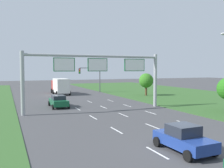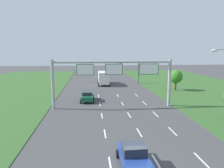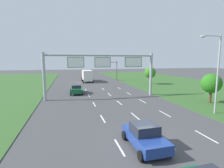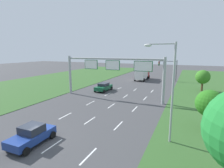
{
  "view_description": "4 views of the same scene",
  "coord_description": "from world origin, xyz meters",
  "px_view_note": "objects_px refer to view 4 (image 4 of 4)",
  "views": [
    {
      "loc": [
        -10.03,
        -12.51,
        5.06
      ],
      "look_at": [
        2.08,
        15.9,
        3.18
      ],
      "focal_mm": 40.0,
      "sensor_mm": 36.0,
      "label": 1
    },
    {
      "loc": [
        -3.04,
        -14.81,
        8.36
      ],
      "look_at": [
        0.13,
        18.12,
        3.1
      ],
      "focal_mm": 35.0,
      "sensor_mm": 36.0,
      "label": 2
    },
    {
      "loc": [
        -4.94,
        -10.73,
        5.9
      ],
      "look_at": [
        1.67,
        15.81,
        2.12
      ],
      "focal_mm": 28.0,
      "sensor_mm": 36.0,
      "label": 3
    },
    {
      "loc": [
        11.71,
        -10.16,
        7.73
      ],
      "look_at": [
        0.51,
        14.98,
        2.62
      ],
      "focal_mm": 28.0,
      "sensor_mm": 36.0,
      "label": 4
    }
  ],
  "objects_px": {
    "street_lamp": "(168,84)",
    "traffic_light_mast": "(169,67)",
    "box_truck": "(142,74)",
    "sign_gantry": "(113,69)",
    "car_lead_silver": "(32,135)",
    "roadside_tree_mid": "(210,103)",
    "roadside_tree_far": "(203,77)",
    "car_near_red": "(104,87)"
  },
  "relations": [
    {
      "from": "car_lead_silver",
      "to": "traffic_light_mast",
      "type": "relative_size",
      "value": 0.73
    },
    {
      "from": "box_truck",
      "to": "street_lamp",
      "type": "distance_m",
      "value": 34.15
    },
    {
      "from": "sign_gantry",
      "to": "car_near_red",
      "type": "bearing_deg",
      "value": 131.66
    },
    {
      "from": "car_lead_silver",
      "to": "roadside_tree_mid",
      "type": "bearing_deg",
      "value": 31.88
    },
    {
      "from": "traffic_light_mast",
      "to": "roadside_tree_mid",
      "type": "bearing_deg",
      "value": -76.41
    },
    {
      "from": "car_lead_silver",
      "to": "box_truck",
      "type": "bearing_deg",
      "value": 88.65
    },
    {
      "from": "box_truck",
      "to": "sign_gantry",
      "type": "xyz_separation_m",
      "value": [
        0.33,
        -21.1,
        3.23
      ]
    },
    {
      "from": "street_lamp",
      "to": "roadside_tree_mid",
      "type": "bearing_deg",
      "value": 48.75
    },
    {
      "from": "sign_gantry",
      "to": "street_lamp",
      "type": "relative_size",
      "value": 2.03
    },
    {
      "from": "car_lead_silver",
      "to": "box_truck",
      "type": "xyz_separation_m",
      "value": [
        -0.03,
        37.42,
        0.9
      ]
    },
    {
      "from": "sign_gantry",
      "to": "roadside_tree_far",
      "type": "height_order",
      "value": "sign_gantry"
    },
    {
      "from": "street_lamp",
      "to": "roadside_tree_far",
      "type": "xyz_separation_m",
      "value": [
        4.0,
        23.31,
        -2.23
      ]
    },
    {
      "from": "traffic_light_mast",
      "to": "street_lamp",
      "type": "bearing_deg",
      "value": -83.95
    },
    {
      "from": "roadside_tree_far",
      "to": "roadside_tree_mid",
      "type": "bearing_deg",
      "value": -91.36
    },
    {
      "from": "roadside_tree_far",
      "to": "car_near_red",
      "type": "bearing_deg",
      "value": -156.94
    },
    {
      "from": "box_truck",
      "to": "roadside_tree_mid",
      "type": "bearing_deg",
      "value": -63.6
    },
    {
      "from": "sign_gantry",
      "to": "street_lamp",
      "type": "bearing_deg",
      "value": -48.44
    },
    {
      "from": "car_lead_silver",
      "to": "sign_gantry",
      "type": "distance_m",
      "value": 16.84
    },
    {
      "from": "street_lamp",
      "to": "car_lead_silver",
      "type": "bearing_deg",
      "value": -153.9
    },
    {
      "from": "box_truck",
      "to": "sign_gantry",
      "type": "height_order",
      "value": "sign_gantry"
    },
    {
      "from": "box_truck",
      "to": "traffic_light_mast",
      "type": "bearing_deg",
      "value": 7.84
    },
    {
      "from": "car_near_red",
      "to": "traffic_light_mast",
      "type": "relative_size",
      "value": 0.81
    },
    {
      "from": "traffic_light_mast",
      "to": "roadside_tree_mid",
      "type": "height_order",
      "value": "traffic_light_mast"
    },
    {
      "from": "car_lead_silver",
      "to": "car_near_red",
      "type": "bearing_deg",
      "value": 98.53
    },
    {
      "from": "car_near_red",
      "to": "roadside_tree_mid",
      "type": "relative_size",
      "value": 1.11
    },
    {
      "from": "car_lead_silver",
      "to": "traffic_light_mast",
      "type": "distance_m",
      "value": 39.03
    },
    {
      "from": "street_lamp",
      "to": "roadside_tree_mid",
      "type": "xyz_separation_m",
      "value": [
        3.54,
        4.04,
        -2.33
      ]
    },
    {
      "from": "street_lamp",
      "to": "traffic_light_mast",
      "type": "bearing_deg",
      "value": 96.05
    },
    {
      "from": "car_near_red",
      "to": "roadside_tree_far",
      "type": "xyz_separation_m",
      "value": [
        17.92,
        7.63,
        2.04
      ]
    },
    {
      "from": "box_truck",
      "to": "sign_gantry",
      "type": "bearing_deg",
      "value": -88.78
    },
    {
      "from": "car_near_red",
      "to": "roadside_tree_mid",
      "type": "height_order",
      "value": "roadside_tree_mid"
    },
    {
      "from": "sign_gantry",
      "to": "street_lamp",
      "type": "distance_m",
      "value": 15.07
    },
    {
      "from": "car_near_red",
      "to": "car_lead_silver",
      "type": "relative_size",
      "value": 1.11
    },
    {
      "from": "car_lead_silver",
      "to": "traffic_light_mast",
      "type": "xyz_separation_m",
      "value": [
        6.76,
        38.31,
        3.07
      ]
    },
    {
      "from": "car_lead_silver",
      "to": "street_lamp",
      "type": "xyz_separation_m",
      "value": [
        10.29,
        5.04,
        4.28
      ]
    },
    {
      "from": "car_near_red",
      "to": "roadside_tree_far",
      "type": "relative_size",
      "value": 1.07
    },
    {
      "from": "car_near_red",
      "to": "box_truck",
      "type": "relative_size",
      "value": 0.6
    },
    {
      "from": "traffic_light_mast",
      "to": "roadside_tree_mid",
      "type": "distance_m",
      "value": 30.1
    },
    {
      "from": "sign_gantry",
      "to": "roadside_tree_far",
      "type": "relative_size",
      "value": 4.08
    },
    {
      "from": "traffic_light_mast",
      "to": "street_lamp",
      "type": "height_order",
      "value": "street_lamp"
    },
    {
      "from": "car_near_red",
      "to": "traffic_light_mast",
      "type": "xyz_separation_m",
      "value": [
        10.39,
        17.59,
        3.07
      ]
    },
    {
      "from": "roadside_tree_far",
      "to": "box_truck",
      "type": "bearing_deg",
      "value": 147.68
    }
  ]
}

